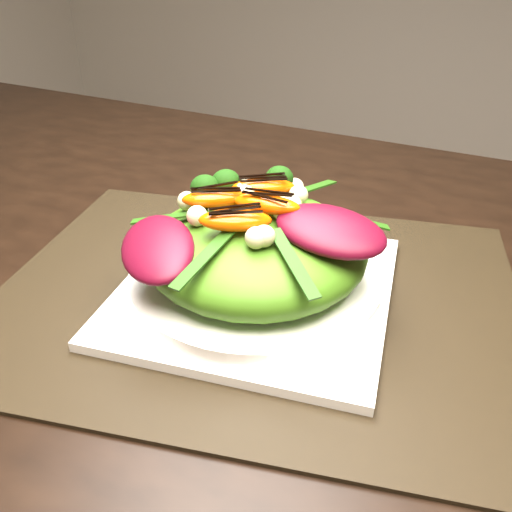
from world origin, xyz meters
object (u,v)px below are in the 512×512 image
at_px(placemat, 256,294).
at_px(lettuce_mound, 256,248).
at_px(plate_base, 256,289).
at_px(dining_table, 173,259).
at_px(salad_bowl, 256,277).
at_px(orange_segment, 254,194).

xyz_separation_m(placemat, lettuce_mound, (0.00, 0.00, 0.05)).
distance_m(plate_base, lettuce_mound, 0.05).
bearing_deg(dining_table, placemat, -20.11).
height_order(plate_base, salad_bowl, salad_bowl).
relative_size(dining_table, lettuce_mound, 7.66).
distance_m(dining_table, plate_base, 0.14).
xyz_separation_m(lettuce_mound, orange_segment, (-0.01, 0.03, 0.04)).
height_order(placemat, orange_segment, orange_segment).
distance_m(placemat, lettuce_mound, 0.05).
height_order(salad_bowl, lettuce_mound, lettuce_mound).
relative_size(salad_bowl, lettuce_mound, 1.16).
bearing_deg(dining_table, plate_base, -20.11).
height_order(dining_table, lettuce_mound, dining_table).
bearing_deg(lettuce_mound, placemat, -90.00).
bearing_deg(placemat, plate_base, 90.00).
bearing_deg(orange_segment, lettuce_mound, -60.07).
distance_m(dining_table, placemat, 0.14).
height_order(placemat, plate_base, plate_base).
xyz_separation_m(salad_bowl, lettuce_mound, (0.00, -0.00, 0.03)).
bearing_deg(orange_segment, plate_base, -60.07).
bearing_deg(orange_segment, placemat, -60.07).
bearing_deg(salad_bowl, placemat, -90.00).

